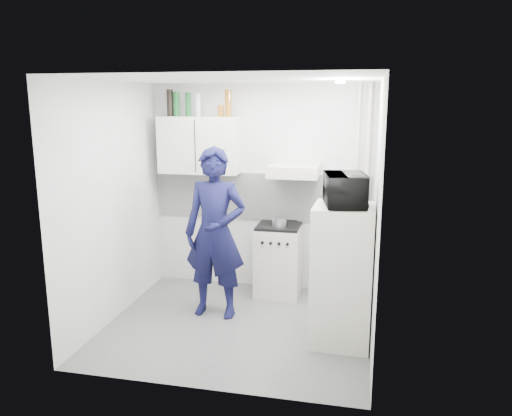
# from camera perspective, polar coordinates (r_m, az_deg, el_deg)

# --- Properties ---
(floor) EXTENTS (2.80, 2.80, 0.00)m
(floor) POSITION_cam_1_polar(r_m,az_deg,el_deg) (5.57, -2.09, -13.26)
(floor) COLOR #5C5C5C
(floor) RESTS_ON ground
(ceiling) EXTENTS (2.80, 2.80, 0.00)m
(ceiling) POSITION_cam_1_polar(r_m,az_deg,el_deg) (5.04, -2.32, 14.53)
(ceiling) COLOR white
(ceiling) RESTS_ON wall_back
(wall_back) EXTENTS (2.80, 0.00, 2.80)m
(wall_back) POSITION_cam_1_polar(r_m,az_deg,el_deg) (6.35, 0.61, 2.26)
(wall_back) COLOR silver
(wall_back) RESTS_ON floor
(wall_left) EXTENTS (0.00, 2.60, 2.60)m
(wall_left) POSITION_cam_1_polar(r_m,az_deg,el_deg) (5.66, -16.07, 0.56)
(wall_left) COLOR silver
(wall_left) RESTS_ON floor
(wall_right) EXTENTS (0.00, 2.60, 2.60)m
(wall_right) POSITION_cam_1_polar(r_m,az_deg,el_deg) (5.00, 13.56, -0.79)
(wall_right) COLOR silver
(wall_right) RESTS_ON floor
(person) EXTENTS (0.71, 0.48, 1.91)m
(person) POSITION_cam_1_polar(r_m,az_deg,el_deg) (5.55, -4.69, -2.89)
(person) COLOR black
(person) RESTS_ON floor
(stove) EXTENTS (0.54, 0.54, 0.87)m
(stove) POSITION_cam_1_polar(r_m,az_deg,el_deg) (6.27, 2.60, -6.04)
(stove) COLOR silver
(stove) RESTS_ON floor
(fridge) EXTENTS (0.60, 0.60, 1.41)m
(fridge) POSITION_cam_1_polar(r_m,az_deg,el_deg) (5.04, 9.81, -7.59)
(fridge) COLOR silver
(fridge) RESTS_ON floor
(stove_top) EXTENTS (0.52, 0.52, 0.03)m
(stove_top) POSITION_cam_1_polar(r_m,az_deg,el_deg) (6.14, 2.64, -2.05)
(stove_top) COLOR black
(stove_top) RESTS_ON stove
(saucepan) EXTENTS (0.18, 0.18, 0.10)m
(saucepan) POSITION_cam_1_polar(r_m,az_deg,el_deg) (6.05, 2.70, -1.62)
(saucepan) COLOR silver
(saucepan) RESTS_ON stove_top
(microwave) EXTENTS (0.61, 0.47, 0.31)m
(microwave) POSITION_cam_1_polar(r_m,az_deg,el_deg) (4.82, 10.17, 2.05)
(microwave) COLOR black
(microwave) RESTS_ON fridge
(bottle_a) EXTENTS (0.08, 0.08, 0.33)m
(bottle_a) POSITION_cam_1_polar(r_m,az_deg,el_deg) (6.41, -9.81, 11.75)
(bottle_a) COLOR black
(bottle_a) RESTS_ON upper_cabinet
(bottle_b) EXTENTS (0.08, 0.08, 0.30)m
(bottle_b) POSITION_cam_1_polar(r_m,az_deg,el_deg) (6.38, -9.09, 11.65)
(bottle_b) COLOR #144C1E
(bottle_b) RESTS_ON upper_cabinet
(bottle_c) EXTENTS (0.07, 0.07, 0.29)m
(bottle_c) POSITION_cam_1_polar(r_m,az_deg,el_deg) (6.32, -7.76, 11.63)
(bottle_c) COLOR #144C1E
(bottle_c) RESTS_ON upper_cabinet
(bottle_d) EXTENTS (0.06, 0.06, 0.28)m
(bottle_d) POSITION_cam_1_polar(r_m,az_deg,el_deg) (6.28, -6.64, 11.62)
(bottle_d) COLOR #B2B7BC
(bottle_d) RESTS_ON upper_cabinet
(canister_b) EXTENTS (0.07, 0.07, 0.14)m
(canister_b) POSITION_cam_1_polar(r_m,az_deg,el_deg) (6.20, -4.06, 11.01)
(canister_b) COLOR brown
(canister_b) RESTS_ON upper_cabinet
(bottle_e) EXTENTS (0.08, 0.08, 0.32)m
(bottle_e) POSITION_cam_1_polar(r_m,az_deg,el_deg) (6.17, -3.20, 11.87)
(bottle_e) COLOR brown
(bottle_e) RESTS_ON upper_cabinet
(upper_cabinet) EXTENTS (1.00, 0.35, 0.70)m
(upper_cabinet) POSITION_cam_1_polar(r_m,az_deg,el_deg) (6.30, -6.45, 7.16)
(upper_cabinet) COLOR silver
(upper_cabinet) RESTS_ON wall_back
(range_hood) EXTENTS (0.60, 0.50, 0.14)m
(range_hood) POSITION_cam_1_polar(r_m,az_deg,el_deg) (5.98, 4.36, 4.25)
(range_hood) COLOR silver
(range_hood) RESTS_ON wall_back
(backsplash) EXTENTS (2.74, 0.03, 0.60)m
(backsplash) POSITION_cam_1_polar(r_m,az_deg,el_deg) (6.35, 0.58, 1.35)
(backsplash) COLOR white
(backsplash) RESTS_ON wall_back
(pipe_a) EXTENTS (0.05, 0.05, 2.60)m
(pipe_a) POSITION_cam_1_polar(r_m,az_deg,el_deg) (6.14, 12.43, 1.64)
(pipe_a) COLOR silver
(pipe_a) RESTS_ON floor
(pipe_b) EXTENTS (0.04, 0.04, 2.60)m
(pipe_b) POSITION_cam_1_polar(r_m,az_deg,el_deg) (6.14, 11.31, 1.69)
(pipe_b) COLOR silver
(pipe_b) RESTS_ON floor
(ceiling_spot_fixture) EXTENTS (0.10, 0.10, 0.02)m
(ceiling_spot_fixture) POSITION_cam_1_polar(r_m,az_deg,el_deg) (5.08, 9.60, 14.02)
(ceiling_spot_fixture) COLOR white
(ceiling_spot_fixture) RESTS_ON ceiling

